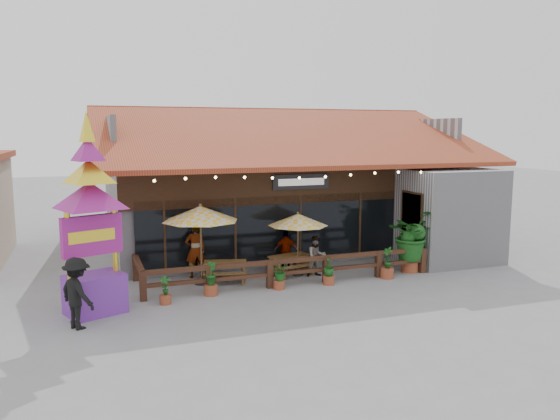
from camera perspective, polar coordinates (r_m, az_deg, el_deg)
name	(u,v)px	position (r m, az deg, el deg)	size (l,w,h in m)	color
ground	(333,277)	(19.23, 5.56, -7.01)	(100.00, 100.00, 0.00)	gray
restaurant_building	(277,194)	(24.93, -0.34, 1.69)	(15.50, 14.73, 6.09)	#B5B5BB
patio_railing	(275,267)	(18.00, -0.57, -6.00)	(10.00, 2.60, 0.92)	#472919
umbrella_left	(200,214)	(18.03, -8.31, -0.42)	(2.61, 2.61, 2.70)	brown
umbrella_right	(298,220)	(19.04, 1.89, -1.04)	(2.78, 2.78, 2.26)	brown
picnic_table_left	(225,268)	(18.61, -5.74, -6.05)	(1.70, 1.56, 0.69)	brown
picnic_table_right	(290,261)	(19.43, 1.01, -5.40)	(1.68, 1.53, 0.69)	brown
thai_sign_tower	(90,201)	(15.66, -19.22, 0.92)	(2.87, 2.87, 6.00)	#6D2A9C
tropical_plant	(411,236)	(20.15, 13.50, -2.67)	(2.12, 2.02, 2.29)	brown
diner_a	(195,250)	(19.11, -8.82, -4.16)	(0.71, 0.47, 1.94)	#351E10
diner_b	(316,256)	(19.14, 3.81, -4.85)	(0.70, 0.54, 1.43)	#351E10
diner_c	(286,250)	(19.98, 0.66, -4.24)	(0.85, 0.35, 1.45)	#351E10
pedestrian	(77,293)	(15.02, -20.43, -8.15)	(1.20, 0.69, 1.86)	black
planter_a	(165,292)	(16.52, -11.91, -8.42)	(0.34, 0.34, 0.84)	brown
planter_b	(211,280)	(17.12, -7.27, -7.31)	(0.43, 0.45, 1.05)	brown
planter_c	(279,274)	(17.61, -0.10, -6.71)	(0.70, 0.67, 0.89)	brown
planter_d	(329,272)	(18.21, 5.12, -6.42)	(0.48, 0.48, 0.92)	brown
planter_e	(387,265)	(19.26, 11.16, -5.67)	(0.45, 0.45, 1.11)	brown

